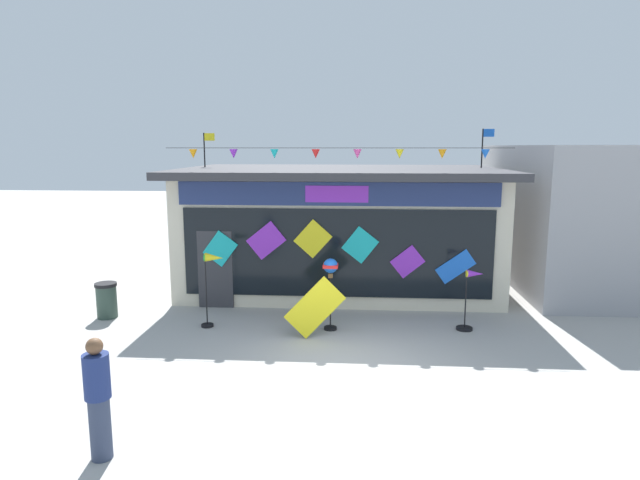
{
  "coord_description": "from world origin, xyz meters",
  "views": [
    {
      "loc": [
        0.24,
        -9.58,
        4.11
      ],
      "look_at": [
        -0.7,
        3.74,
        1.81
      ],
      "focal_mm": 30.47,
      "sensor_mm": 36.0,
      "label": 1
    }
  ],
  "objects_px": {
    "person_near_camera": "(98,398)",
    "display_kite_on_ground": "(315,307)",
    "wind_spinner_far_left": "(212,273)",
    "trash_bin": "(107,300)",
    "wind_spinner_left": "(331,273)",
    "wind_spinner_center_left": "(470,297)",
    "kite_shop_building": "(340,226)"
  },
  "relations": [
    {
      "from": "kite_shop_building",
      "to": "wind_spinner_center_left",
      "type": "height_order",
      "value": "kite_shop_building"
    },
    {
      "from": "kite_shop_building",
      "to": "display_kite_on_ground",
      "type": "relative_size",
      "value": 7.28
    },
    {
      "from": "wind_spinner_far_left",
      "to": "trash_bin",
      "type": "bearing_deg",
      "value": 169.71
    },
    {
      "from": "wind_spinner_far_left",
      "to": "display_kite_on_ground",
      "type": "height_order",
      "value": "wind_spinner_far_left"
    },
    {
      "from": "wind_spinner_left",
      "to": "display_kite_on_ground",
      "type": "distance_m",
      "value": 0.88
    },
    {
      "from": "trash_bin",
      "to": "display_kite_on_ground",
      "type": "relative_size",
      "value": 0.7
    },
    {
      "from": "wind_spinner_far_left",
      "to": "display_kite_on_ground",
      "type": "relative_size",
      "value": 1.4
    },
    {
      "from": "kite_shop_building",
      "to": "wind_spinner_left",
      "type": "relative_size",
      "value": 5.48
    },
    {
      "from": "kite_shop_building",
      "to": "display_kite_on_ground",
      "type": "xyz_separation_m",
      "value": [
        -0.38,
        -4.74,
        -1.1
      ]
    },
    {
      "from": "wind_spinner_left",
      "to": "display_kite_on_ground",
      "type": "relative_size",
      "value": 1.33
    },
    {
      "from": "person_near_camera",
      "to": "trash_bin",
      "type": "height_order",
      "value": "person_near_camera"
    },
    {
      "from": "wind_spinner_center_left",
      "to": "trash_bin",
      "type": "xyz_separation_m",
      "value": [
        -8.6,
        0.3,
        -0.34
      ]
    },
    {
      "from": "trash_bin",
      "to": "display_kite_on_ground",
      "type": "distance_m",
      "value": 5.26
    },
    {
      "from": "wind_spinner_far_left",
      "to": "wind_spinner_left",
      "type": "bearing_deg",
      "value": 0.11
    },
    {
      "from": "person_near_camera",
      "to": "trash_bin",
      "type": "xyz_separation_m",
      "value": [
        -2.69,
        5.88,
        -0.42
      ]
    },
    {
      "from": "wind_spinner_center_left",
      "to": "trash_bin",
      "type": "height_order",
      "value": "wind_spinner_center_left"
    },
    {
      "from": "wind_spinner_left",
      "to": "wind_spinner_center_left",
      "type": "distance_m",
      "value": 3.19
    },
    {
      "from": "kite_shop_building",
      "to": "wind_spinner_center_left",
      "type": "bearing_deg",
      "value": -52.59
    },
    {
      "from": "trash_bin",
      "to": "display_kite_on_ground",
      "type": "height_order",
      "value": "display_kite_on_ground"
    },
    {
      "from": "wind_spinner_left",
      "to": "person_near_camera",
      "type": "height_order",
      "value": "person_near_camera"
    },
    {
      "from": "trash_bin",
      "to": "wind_spinner_far_left",
      "type": "bearing_deg",
      "value": -10.29
    },
    {
      "from": "person_near_camera",
      "to": "wind_spinner_far_left",
      "type": "bearing_deg",
      "value": -57.33
    },
    {
      "from": "kite_shop_building",
      "to": "display_kite_on_ground",
      "type": "distance_m",
      "value": 4.88
    },
    {
      "from": "person_near_camera",
      "to": "trash_bin",
      "type": "distance_m",
      "value": 6.48
    },
    {
      "from": "person_near_camera",
      "to": "display_kite_on_ground",
      "type": "distance_m",
      "value": 5.45
    },
    {
      "from": "wind_spinner_left",
      "to": "display_kite_on_ground",
      "type": "height_order",
      "value": "wind_spinner_left"
    },
    {
      "from": "kite_shop_building",
      "to": "person_near_camera",
      "type": "distance_m",
      "value": 10.04
    },
    {
      "from": "person_near_camera",
      "to": "wind_spinner_left",
      "type": "bearing_deg",
      "value": -83.79
    },
    {
      "from": "kite_shop_building",
      "to": "person_near_camera",
      "type": "bearing_deg",
      "value": -106.52
    },
    {
      "from": "trash_bin",
      "to": "wind_spinner_center_left",
      "type": "bearing_deg",
      "value": -2.01
    },
    {
      "from": "kite_shop_building",
      "to": "display_kite_on_ground",
      "type": "height_order",
      "value": "kite_shop_building"
    },
    {
      "from": "wind_spinner_far_left",
      "to": "trash_bin",
      "type": "relative_size",
      "value": 2.01
    }
  ]
}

